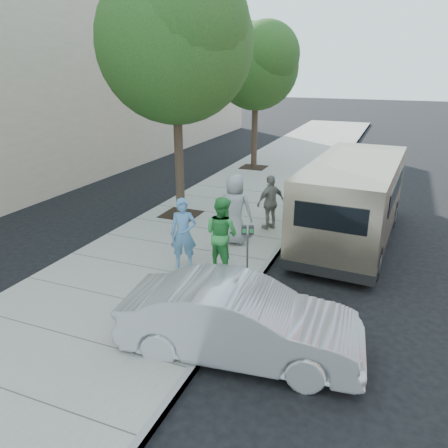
% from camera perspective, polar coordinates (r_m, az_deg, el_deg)
% --- Properties ---
extents(ground, '(120.00, 120.00, 0.00)m').
position_cam_1_polar(ground, '(11.63, -0.97, -4.35)').
color(ground, black).
rests_on(ground, ground).
extents(sidewalk, '(5.00, 60.00, 0.15)m').
position_cam_1_polar(sidewalk, '(11.99, -5.38, -3.26)').
color(sidewalk, gray).
rests_on(sidewalk, ground).
extents(curb_face, '(0.12, 60.00, 0.16)m').
position_cam_1_polar(curb_face, '(11.16, 5.88, -5.13)').
color(curb_face, gray).
rests_on(curb_face, ground).
extents(tree_near, '(4.62, 4.60, 7.53)m').
position_cam_1_polar(tree_near, '(13.75, -6.27, 23.06)').
color(tree_near, black).
rests_on(tree_near, sidewalk).
extents(tree_far, '(3.92, 3.80, 6.49)m').
position_cam_1_polar(tree_far, '(20.75, 4.35, 20.25)').
color(tree_far, black).
rests_on(tree_far, sidewalk).
extents(parking_meter, '(0.28, 0.19, 1.31)m').
position_cam_1_polar(parking_meter, '(9.78, 3.08, -2.22)').
color(parking_meter, gray).
rests_on(parking_meter, sidewalk).
extents(van, '(2.49, 6.50, 2.37)m').
position_cam_1_polar(van, '(12.76, 16.47, 3.07)').
color(van, '#C7B18F').
rests_on(van, ground).
extents(sedan, '(4.30, 1.94, 1.37)m').
position_cam_1_polar(sedan, '(7.66, 2.16, -12.55)').
color(sedan, '#B5B7BC').
rests_on(sedan, ground).
extents(person_officer, '(0.74, 0.61, 1.73)m').
position_cam_1_polar(person_officer, '(10.46, -5.32, -1.27)').
color(person_officer, '#578AB8').
rests_on(person_officer, sidewalk).
extents(person_green_shirt, '(1.06, 0.94, 1.81)m').
position_cam_1_polar(person_green_shirt, '(10.31, -0.31, -1.27)').
color(person_green_shirt, green).
rests_on(person_green_shirt, sidewalk).
extents(person_gray_shirt, '(0.98, 0.65, 1.95)m').
position_cam_1_polar(person_gray_shirt, '(11.84, 1.42, 1.95)').
color(person_gray_shirt, '#9C9C9E').
rests_on(person_gray_shirt, sidewalk).
extents(person_striped_polo, '(0.88, 1.02, 1.65)m').
position_cam_1_polar(person_striped_polo, '(13.01, 6.11, 2.83)').
color(person_striped_polo, gray).
rests_on(person_striped_polo, sidewalk).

